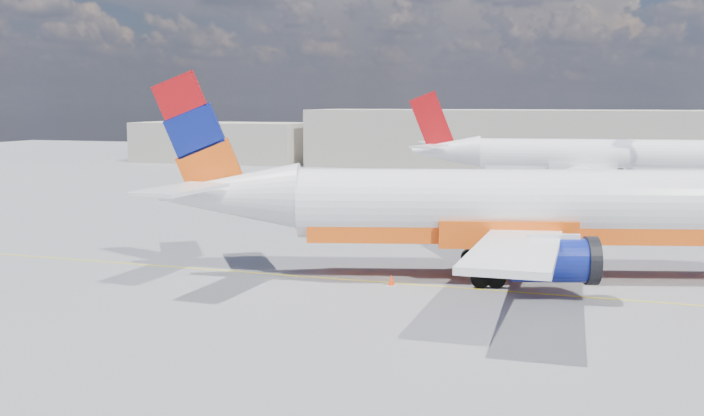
% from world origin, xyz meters
% --- Properties ---
extents(ground, '(240.00, 240.00, 0.00)m').
position_xyz_m(ground, '(0.00, 0.00, 0.00)').
color(ground, slate).
rests_on(ground, ground).
extents(taxi_line, '(70.00, 0.15, 0.01)m').
position_xyz_m(taxi_line, '(0.00, 3.00, 0.01)').
color(taxi_line, yellow).
rests_on(taxi_line, ground).
extents(terminal_main, '(70.00, 14.00, 8.00)m').
position_xyz_m(terminal_main, '(5.00, 75.00, 4.00)').
color(terminal_main, '#ACA494').
rests_on(terminal_main, ground).
extents(terminal_annex, '(26.00, 10.00, 6.00)m').
position_xyz_m(terminal_annex, '(-45.00, 72.00, 3.00)').
color(terminal_annex, '#ACA494').
rests_on(terminal_annex, ground).
extents(main_jet, '(35.92, 27.41, 10.86)m').
position_xyz_m(main_jet, '(5.55, 6.21, 3.62)').
color(main_jet, white).
rests_on(main_jet, ground).
extents(second_jet, '(33.98, 26.54, 10.27)m').
position_xyz_m(second_jet, '(8.10, 48.28, 3.42)').
color(second_jet, white).
rests_on(second_jet, ground).
extents(traffic_cone, '(0.42, 0.42, 0.59)m').
position_xyz_m(traffic_cone, '(0.59, 2.38, 0.29)').
color(traffic_cone, white).
rests_on(traffic_cone, ground).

